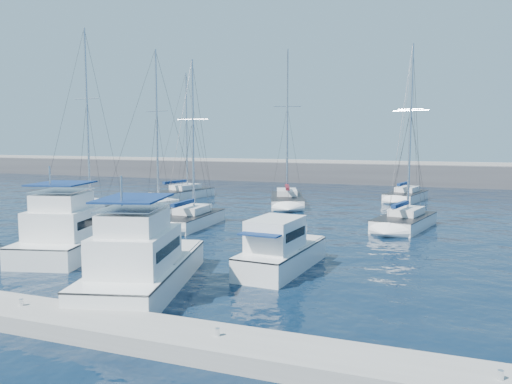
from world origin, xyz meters
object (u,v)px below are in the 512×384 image
(sailboat_mid_a, at_px, (84,213))
(sailboat_back_c, at_px, (406,196))
(sailboat_mid_c, at_px, (190,220))
(motor_yacht_stbd_outer, at_px, (280,252))
(motor_yacht_stbd_inner, at_px, (142,265))
(sailboat_mid_b, at_px, (151,213))
(sailboat_mid_e, at_px, (405,221))
(sailboat_back_b, at_px, (287,200))
(motor_yacht_port_inner, at_px, (71,235))
(sailboat_back_a, at_px, (183,193))

(sailboat_mid_a, bearing_deg, sailboat_back_c, 48.81)
(sailboat_mid_a, relative_size, sailboat_mid_c, 1.23)
(sailboat_mid_c, xyz_separation_m, sailboat_back_c, (14.42, 22.58, 0.04))
(motor_yacht_stbd_outer, xyz_separation_m, sailboat_mid_a, (-20.53, 9.78, -0.40))
(motor_yacht_stbd_inner, xyz_separation_m, sailboat_mid_b, (-10.56, 17.15, -0.62))
(sailboat_mid_e, height_order, sailboat_back_c, sailboat_back_c)
(sailboat_back_b, height_order, sailboat_back_c, sailboat_back_b)
(motor_yacht_stbd_outer, bearing_deg, sailboat_mid_c, 141.18)
(motor_yacht_port_inner, bearing_deg, sailboat_mid_c, 65.61)
(motor_yacht_stbd_outer, distance_m, sailboat_back_c, 32.78)
(sailboat_back_c, bearing_deg, sailboat_mid_a, -124.66)
(motor_yacht_port_inner, distance_m, sailboat_back_b, 26.19)
(sailboat_mid_e, relative_size, sailboat_back_a, 0.98)
(sailboat_mid_a, height_order, sailboat_mid_b, sailboat_mid_a)
(motor_yacht_port_inner, distance_m, sailboat_back_c, 37.28)
(sailboat_mid_e, distance_m, sailboat_back_b, 15.77)
(sailboat_mid_b, distance_m, sailboat_back_a, 15.12)
(sailboat_mid_b, height_order, sailboat_back_b, sailboat_back_b)
(sailboat_back_a, xyz_separation_m, sailboat_back_c, (24.02, 6.46, 0.03))
(sailboat_mid_c, height_order, sailboat_back_a, sailboat_back_a)
(motor_yacht_port_inner, height_order, sailboat_mid_b, sailboat_mid_b)
(motor_yacht_stbd_outer, bearing_deg, sailboat_mid_a, 159.04)
(motor_yacht_port_inner, relative_size, sailboat_back_b, 0.58)
(sailboat_mid_a, xyz_separation_m, sailboat_mid_b, (5.27, 2.01, -0.03))
(sailboat_back_b, bearing_deg, motor_yacht_stbd_outer, -92.16)
(sailboat_back_a, bearing_deg, sailboat_mid_e, -11.69)
(motor_yacht_stbd_inner, relative_size, sailboat_mid_c, 0.78)
(motor_yacht_stbd_outer, relative_size, sailboat_mid_c, 0.54)
(sailboat_back_b, bearing_deg, sailboat_mid_a, -150.13)
(motor_yacht_port_inner, height_order, sailboat_mid_e, sailboat_mid_e)
(sailboat_mid_e, bearing_deg, motor_yacht_stbd_inner, -103.26)
(sailboat_mid_a, relative_size, sailboat_back_b, 1.00)
(motor_yacht_port_inner, height_order, motor_yacht_stbd_outer, motor_yacht_port_inner)
(sailboat_back_a, bearing_deg, sailboat_mid_a, -79.08)
(motor_yacht_stbd_outer, xyz_separation_m, sailboat_mid_c, (-10.57, 9.97, -0.43))
(motor_yacht_port_inner, bearing_deg, sailboat_mid_a, 112.45)
(motor_yacht_port_inner, relative_size, sailboat_mid_e, 0.67)
(sailboat_mid_c, xyz_separation_m, sailboat_back_b, (3.23, 14.75, 0.01))
(motor_yacht_stbd_inner, distance_m, sailboat_back_a, 35.06)
(sailboat_back_a, bearing_deg, sailboat_mid_c, -47.05)
(motor_yacht_port_inner, xyz_separation_m, motor_yacht_stbd_outer, (12.51, 0.95, -0.19))
(motor_yacht_stbd_inner, bearing_deg, sailboat_back_a, 101.02)
(sailboat_mid_a, bearing_deg, motor_yacht_stbd_inner, -37.96)
(motor_yacht_stbd_outer, height_order, sailboat_back_c, sailboat_back_c)
(motor_yacht_port_inner, distance_m, sailboat_mid_b, 13.05)
(motor_yacht_stbd_inner, bearing_deg, sailboat_mid_a, 121.10)
(sailboat_mid_e, bearing_deg, sailboat_mid_b, -158.81)
(sailboat_mid_b, distance_m, sailboat_mid_c, 5.03)
(sailboat_back_a, bearing_deg, motor_yacht_stbd_outer, -40.12)
(sailboat_mid_a, bearing_deg, motor_yacht_port_inner, -47.44)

